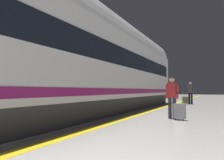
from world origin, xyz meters
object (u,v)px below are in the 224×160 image
at_px(passenger_near, 172,94).
at_px(suitcase_mid, 186,100).
at_px(suitcase_near, 180,111).
at_px(passenger_mid, 190,91).
at_px(high_speed_train, 58,50).

bearing_deg(passenger_near, suitcase_mid, 93.89).
relative_size(suitcase_near, passenger_mid, 0.57).
height_order(suitcase_near, passenger_mid, passenger_mid).
xyz_separation_m(passenger_mid, suitcase_mid, (-0.32, -0.27, -0.68)).
relative_size(passenger_near, suitcase_mid, 1.62).
relative_size(high_speed_train, suitcase_near, 28.07).
relative_size(high_speed_train, suitcase_mid, 28.33).
height_order(high_speed_train, passenger_mid, high_speed_train).
xyz_separation_m(suitcase_near, suitcase_mid, (-0.95, 9.51, -0.00)).
bearing_deg(suitcase_mid, passenger_near, -86.11).
relative_size(suitcase_near, suitcase_mid, 1.01).
distance_m(passenger_near, passenger_mid, 9.47).
height_order(high_speed_train, passenger_near, high_speed_train).
xyz_separation_m(high_speed_train, suitcase_mid, (3.02, 11.23, -2.18)).
bearing_deg(passenger_near, high_speed_train, -150.89).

